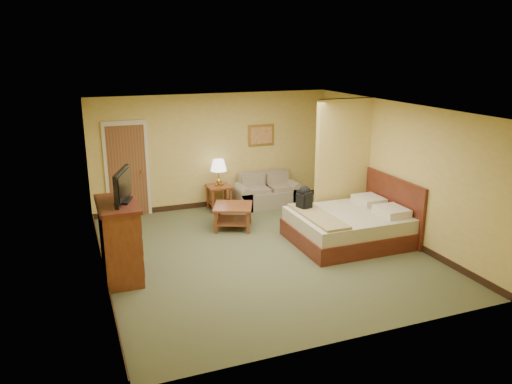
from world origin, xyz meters
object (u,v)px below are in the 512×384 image
dresser (120,240)px  coffee_table (233,212)px  loveseat (267,195)px  bed (353,225)px

dresser → coffee_table: bearing=32.2°
loveseat → dresser: size_ratio=1.21×
dresser → loveseat: bearing=36.4°
loveseat → coffee_table: 1.70m
dresser → bed: 4.30m
coffee_table → dresser: size_ratio=0.78×
coffee_table → dresser: (-2.39, -1.51, 0.29)m
coffee_table → bed: 2.42m
loveseat → coffee_table: size_ratio=1.54×
dresser → bed: dresser is taller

